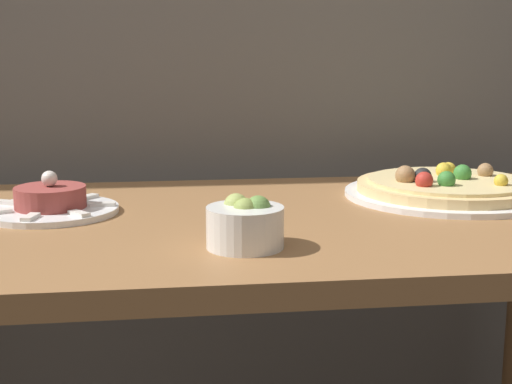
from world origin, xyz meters
TOP-DOWN VIEW (x-y plane):
  - dining_table at (0.00, 0.34)m, footprint 1.35×0.68m
  - pizza_plate at (0.36, 0.45)m, footprint 0.37×0.37m
  - tartare_plate at (-0.33, 0.40)m, footprint 0.22×0.22m
  - small_bowl at (-0.04, 0.16)m, footprint 0.10×0.10m

SIDE VIEW (x-z plane):
  - dining_table at x=0.00m, z-range 0.26..0.99m
  - tartare_plate at x=-0.33m, z-range 0.71..0.78m
  - pizza_plate at x=0.36m, z-range 0.71..0.77m
  - small_bowl at x=-0.04m, z-range 0.72..0.79m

